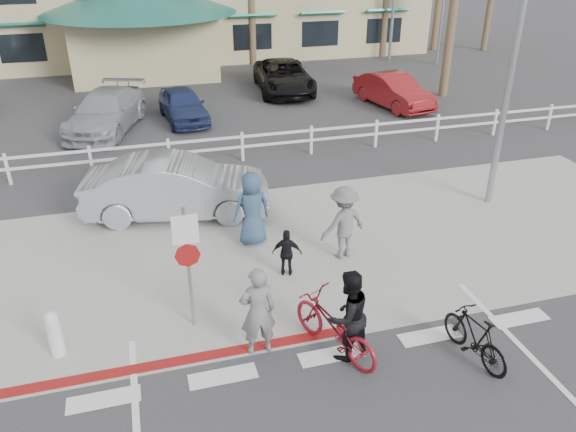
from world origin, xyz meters
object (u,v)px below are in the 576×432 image
object	(u,v)px
bike_black	(475,337)
car_white_sedan	(177,187)
sign_post	(188,262)
bike_red	(334,327)

from	to	relation	value
bike_black	car_white_sedan	world-z (taller)	car_white_sedan
sign_post	bike_black	xyz separation A→B (m)	(4.74, -2.34, -0.97)
sign_post	bike_red	bearing A→B (deg)	-31.81
sign_post	bike_red	distance (m)	2.95
sign_post	bike_black	world-z (taller)	sign_post
bike_red	car_white_sedan	distance (m)	6.73
sign_post	car_white_sedan	size ratio (longest dim) A/B	0.59
bike_black	bike_red	bearing A→B (deg)	-29.92
bike_red	car_white_sedan	world-z (taller)	car_white_sedan
sign_post	car_white_sedan	world-z (taller)	sign_post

